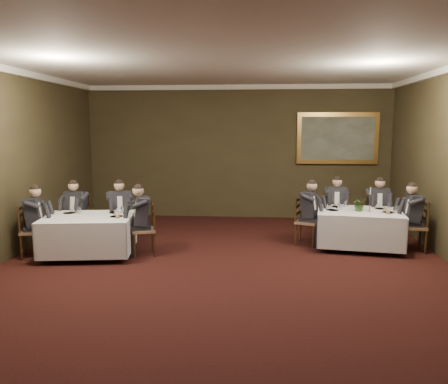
# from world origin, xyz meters

# --- Properties ---
(ground) EXTENTS (10.00, 10.00, 0.00)m
(ground) POSITION_xyz_m (0.00, 0.00, 0.00)
(ground) COLOR black
(ground) RESTS_ON ground
(ceiling) EXTENTS (8.00, 10.00, 0.10)m
(ceiling) POSITION_xyz_m (0.00, 0.00, 3.50)
(ceiling) COLOR silver
(ceiling) RESTS_ON back_wall
(back_wall) EXTENTS (8.00, 0.10, 3.50)m
(back_wall) POSITION_xyz_m (0.00, 5.00, 1.75)
(back_wall) COLOR #382F1C
(back_wall) RESTS_ON ground
(front_wall) EXTENTS (8.00, 0.10, 3.50)m
(front_wall) POSITION_xyz_m (0.00, -5.00, 1.75)
(front_wall) COLOR #382F1C
(front_wall) RESTS_ON ground
(crown_molding) EXTENTS (8.00, 10.00, 0.12)m
(crown_molding) POSITION_xyz_m (0.00, 0.00, 3.44)
(crown_molding) COLOR white
(crown_molding) RESTS_ON back_wall
(table_main) EXTENTS (1.81, 1.48, 0.67)m
(table_main) POSITION_xyz_m (2.60, 2.12, 0.45)
(table_main) COLOR black
(table_main) RESTS_ON ground
(table_second) EXTENTS (1.80, 1.46, 0.67)m
(table_second) POSITION_xyz_m (-2.60, 1.15, 0.45)
(table_second) COLOR black
(table_second) RESTS_ON ground
(chair_main_backleft) EXTENTS (0.45, 0.43, 1.00)m
(chair_main_backleft) POSITION_xyz_m (2.28, 3.01, 0.28)
(chair_main_backleft) COLOR olive
(chair_main_backleft) RESTS_ON ground
(diner_main_backleft) EXTENTS (0.43, 0.49, 1.35)m
(diner_main_backleft) POSITION_xyz_m (2.28, 3.00, 0.51)
(diner_main_backleft) COLOR black
(diner_main_backleft) RESTS_ON chair_main_backleft
(chair_main_backright) EXTENTS (0.45, 0.43, 1.00)m
(chair_main_backright) POSITION_xyz_m (3.15, 2.89, 0.28)
(chair_main_backright) COLOR olive
(chair_main_backright) RESTS_ON ground
(diner_main_backright) EXTENTS (0.43, 0.49, 1.35)m
(diner_main_backright) POSITION_xyz_m (3.15, 2.88, 0.51)
(diner_main_backright) COLOR black
(diner_main_backright) RESTS_ON chair_main_backright
(chair_main_endleft) EXTENTS (0.55, 0.56, 1.00)m
(chair_main_endleft) POSITION_xyz_m (1.57, 2.27, 0.28)
(chair_main_endleft) COLOR olive
(chair_main_endleft) RESTS_ON ground
(diner_main_endleft) EXTENTS (0.59, 0.54, 1.35)m
(diner_main_endleft) POSITION_xyz_m (1.58, 2.26, 0.51)
(diner_main_endleft) COLOR black
(diner_main_endleft) RESTS_ON chair_main_endleft
(chair_main_endright) EXTENTS (0.45, 0.47, 1.00)m
(chair_main_endright) POSITION_xyz_m (3.63, 1.97, 0.28)
(chair_main_endright) COLOR olive
(chair_main_endright) RESTS_ON ground
(diner_main_endright) EXTENTS (0.51, 0.44, 1.35)m
(diner_main_endright) POSITION_xyz_m (3.62, 1.97, 0.51)
(diner_main_endright) COLOR black
(diner_main_endright) RESTS_ON chair_main_endright
(chair_sec_backleft) EXTENTS (0.49, 0.47, 1.00)m
(chair_sec_backleft) POSITION_xyz_m (-3.15, 1.93, 0.28)
(chair_sec_backleft) COLOR olive
(chair_sec_backleft) RESTS_ON ground
(diner_sec_backleft) EXTENTS (0.45, 0.52, 1.35)m
(diner_sec_backleft) POSITION_xyz_m (-3.15, 1.91, 0.51)
(diner_sec_backleft) COLOR black
(diner_sec_backleft) RESTS_ON chair_sec_backleft
(chair_sec_backright) EXTENTS (0.56, 0.55, 1.00)m
(chair_sec_backright) POSITION_xyz_m (-2.28, 2.05, 0.28)
(chair_sec_backright) COLOR olive
(chair_sec_backright) RESTS_ON ground
(diner_sec_backright) EXTENTS (0.55, 0.59, 1.35)m
(diner_sec_backright) POSITION_xyz_m (-2.28, 2.04, 0.51)
(diner_sec_backright) COLOR black
(diner_sec_backright) RESTS_ON chair_sec_backright
(chair_sec_endright) EXTENTS (0.54, 0.55, 1.00)m
(chair_sec_endright) POSITION_xyz_m (-1.57, 1.30, 0.28)
(chair_sec_endright) COLOR olive
(chair_sec_endright) RESTS_ON ground
(diner_sec_endright) EXTENTS (0.58, 0.53, 1.35)m
(diner_sec_endright) POSITION_xyz_m (-1.59, 1.30, 0.51)
(diner_sec_endright) COLOR black
(diner_sec_endright) RESTS_ON chair_sec_endright
(chair_sec_endleft) EXTENTS (0.53, 0.54, 1.00)m
(chair_sec_endleft) POSITION_xyz_m (-3.63, 1.01, 0.28)
(chair_sec_endleft) COLOR olive
(chair_sec_endleft) RESTS_ON ground
(diner_sec_endleft) EXTENTS (0.57, 0.52, 1.35)m
(diner_sec_endleft) POSITION_xyz_m (-3.61, 1.01, 0.51)
(diner_sec_endleft) COLOR black
(diner_sec_endleft) RESTS_ON chair_sec_endleft
(centerpiece) EXTENTS (0.31, 0.28, 0.30)m
(centerpiece) POSITION_xyz_m (2.58, 2.07, 0.92)
(centerpiece) COLOR #2D5926
(centerpiece) RESTS_ON table_main
(candlestick) EXTENTS (0.07, 0.07, 0.50)m
(candlestick) POSITION_xyz_m (2.77, 2.03, 0.95)
(candlestick) COLOR #BB8439
(candlestick) RESTS_ON table_main
(place_setting_table_main) EXTENTS (0.33, 0.31, 0.14)m
(place_setting_table_main) POSITION_xyz_m (2.26, 2.55, 0.80)
(place_setting_table_main) COLOR white
(place_setting_table_main) RESTS_ON table_main
(place_setting_table_second) EXTENTS (0.33, 0.31, 0.14)m
(place_setting_table_second) POSITION_xyz_m (-3.03, 1.46, 0.80)
(place_setting_table_second) COLOR white
(place_setting_table_second) RESTS_ON table_second
(painting) EXTENTS (2.07, 0.09, 1.33)m
(painting) POSITION_xyz_m (2.60, 4.94, 2.13)
(painting) COLOR gold
(painting) RESTS_ON back_wall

